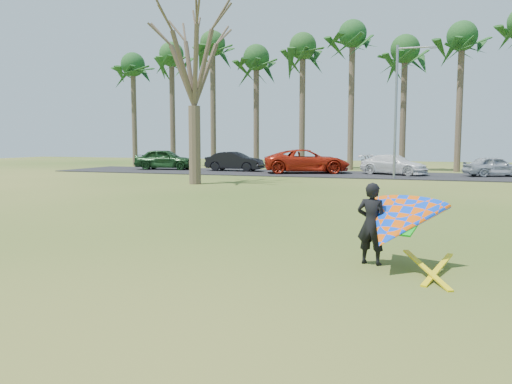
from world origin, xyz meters
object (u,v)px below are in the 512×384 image
(streetlight, at_px, (399,105))
(bare_tree_left, at_px, (194,54))
(car_3, at_px, (394,165))
(car_4, at_px, (494,166))
(car_1, at_px, (235,161))
(car_0, at_px, (165,159))
(kite_flyer, at_px, (393,224))
(car_2, at_px, (307,161))

(streetlight, bearing_deg, bare_tree_left, -145.43)
(bare_tree_left, height_order, car_3, bare_tree_left)
(bare_tree_left, relative_size, car_4, 2.56)
(car_1, bearing_deg, streetlight, -106.40)
(car_0, height_order, car_1, car_0)
(streetlight, relative_size, car_0, 1.68)
(car_0, bearing_deg, kite_flyer, -152.06)
(streetlight, height_order, car_0, streetlight)
(car_2, height_order, car_4, car_2)
(streetlight, height_order, car_4, streetlight)
(car_4, height_order, kite_flyer, kite_flyer)
(car_1, bearing_deg, car_3, -90.41)
(kite_flyer, bearing_deg, car_0, 126.65)
(bare_tree_left, xyz_separation_m, car_2, (3.80, 10.15, -6.02))
(car_4, bearing_deg, bare_tree_left, 102.80)
(bare_tree_left, bearing_deg, car_0, 126.18)
(car_0, distance_m, car_1, 5.97)
(car_2, bearing_deg, streetlight, -136.24)
(car_1, xyz_separation_m, car_3, (11.69, -0.26, -0.05))
(bare_tree_left, distance_m, car_2, 12.40)
(car_0, xyz_separation_m, car_3, (17.66, -0.31, -0.14))
(car_2, relative_size, car_4, 1.59)
(bare_tree_left, xyz_separation_m, car_4, (15.98, 10.78, -6.21))
(car_3, bearing_deg, car_0, 112.42)
(bare_tree_left, distance_m, car_0, 14.69)
(bare_tree_left, distance_m, car_1, 12.54)
(car_4, bearing_deg, car_0, 68.74)
(bare_tree_left, height_order, kite_flyer, bare_tree_left)
(car_1, height_order, car_3, car_1)
(car_4, relative_size, kite_flyer, 1.59)
(car_2, bearing_deg, car_0, 66.93)
(bare_tree_left, xyz_separation_m, car_3, (9.76, 10.50, -6.19))
(car_1, xyz_separation_m, kite_flyer, (13.32, -25.89, 0.06))
(car_1, height_order, car_4, car_1)
(bare_tree_left, distance_m, kite_flyer, 19.89)
(streetlight, relative_size, car_1, 1.83)
(car_1, relative_size, car_3, 0.95)
(streetlight, xyz_separation_m, car_4, (5.82, 3.78, -3.76))
(streetlight, distance_m, car_4, 7.89)
(kite_flyer, bearing_deg, car_3, 93.65)
(bare_tree_left, height_order, car_4, bare_tree_left)
(streetlight, xyz_separation_m, car_3, (-0.40, 3.50, -3.73))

